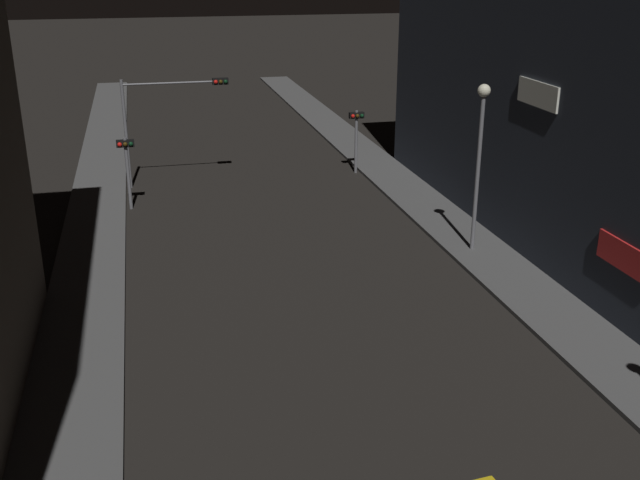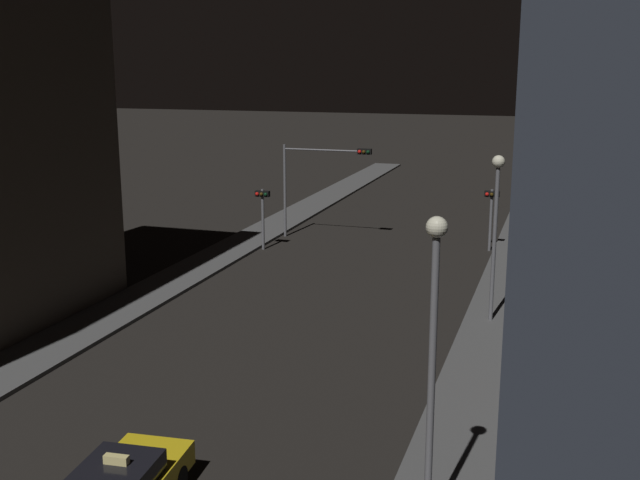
{
  "view_description": "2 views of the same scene",
  "coord_description": "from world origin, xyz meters",
  "views": [
    {
      "loc": [
        -5.14,
        -2.23,
        11.11
      ],
      "look_at": [
        0.63,
        21.79,
        1.7
      ],
      "focal_mm": 41.98,
      "sensor_mm": 36.0,
      "label": 1
    },
    {
      "loc": [
        9.7,
        -6.26,
        10.06
      ],
      "look_at": [
        0.18,
        23.34,
        2.91
      ],
      "focal_mm": 43.18,
      "sensor_mm": 36.0,
      "label": 2
    }
  ],
  "objects": [
    {
      "name": "traffic_light_left_kerb",
      "position": [
        -5.98,
        32.19,
        2.44
      ],
      "size": [
        0.8,
        0.41,
        3.38
      ],
      "color": "slate",
      "rests_on": "ground_plane"
    },
    {
      "name": "traffic_light_overhead",
      "position": [
        -3.95,
        35.7,
        3.99
      ],
      "size": [
        5.29,
        0.41,
        5.47
      ],
      "color": "slate",
      "rests_on": "ground_plane"
    },
    {
      "name": "sidewalk_right",
      "position": [
        7.54,
        33.92,
        0.07
      ],
      "size": [
        2.62,
        71.84,
        0.15
      ],
      "primitive_type": "cube",
      "color": "#4C4C4C",
      "rests_on": "ground_plane"
    },
    {
      "name": "traffic_light_right_kerb",
      "position": [
        5.98,
        35.71,
        2.47
      ],
      "size": [
        0.8,
        0.41,
        3.41
      ],
      "color": "slate",
      "rests_on": "ground_plane"
    },
    {
      "name": "street_lamp_far_block",
      "position": [
        7.26,
        23.37,
        4.57
      ],
      "size": [
        0.49,
        0.49,
        6.54
      ],
      "color": "slate",
      "rests_on": "sidewalk_right"
    },
    {
      "name": "sidewalk_left",
      "position": [
        -7.54,
        33.92,
        0.07
      ],
      "size": [
        2.62,
        71.84,
        0.15
      ],
      "primitive_type": "cube",
      "color": "#4C4C4C",
      "rests_on": "ground_plane"
    }
  ]
}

